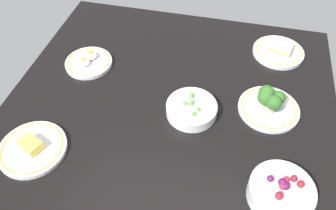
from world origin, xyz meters
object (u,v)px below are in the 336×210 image
plate_broccoli (269,104)px  bowl_berries (281,192)px  plate_cheese (32,148)px  plate_eggs (89,62)px  plate_sandwich (279,51)px  bowl_peas (191,109)px

plate_broccoli → bowl_berries: bearing=-173.1°
plate_cheese → bowl_berries: bearing=-89.0°
plate_eggs → plate_cheese: bearing=178.0°
plate_sandwich → plate_broccoli: bearing=174.4°
plate_cheese → bowl_berries: size_ratio=1.18×
bowl_berries → bowl_peas: (23.41, 27.83, -0.82)cm
plate_cheese → plate_broccoli: bearing=-64.5°
bowl_berries → bowl_peas: 36.37cm
plate_broccoli → plate_eggs: 66.09cm
plate_broccoli → bowl_berries: (-30.77, -3.73, 0.19)cm
plate_broccoli → bowl_peas: size_ratio=1.20×
plate_sandwich → plate_eggs: size_ratio=1.11×
bowl_berries → plate_broccoli: bearing=6.9°
plate_broccoli → plate_cheese: size_ratio=0.99×
bowl_berries → plate_sandwich: 60.74cm
bowl_berries → plate_cheese: bearing=91.0°
bowl_peas → plate_eggs: 44.16cm
bowl_peas → plate_broccoli: bearing=-73.0°
plate_sandwich → bowl_peas: size_ratio=1.17×
plate_broccoli → bowl_peas: (-7.36, 24.10, -0.63)cm
plate_cheese → plate_sandwich: size_ratio=1.04×
bowl_peas → plate_eggs: size_ratio=0.95×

